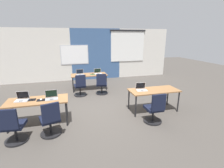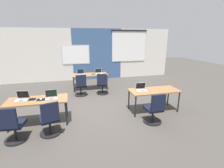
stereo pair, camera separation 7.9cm
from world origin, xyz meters
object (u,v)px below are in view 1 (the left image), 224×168
(chair_far_left, at_px, (80,87))
(chair_near_left_end, at_px, (13,128))
(desk_near_left, at_px, (38,102))
(laptop_near_right_inner, at_px, (141,89))
(chair_near_right_inner, at_px, (155,111))
(laptop_near_left_end, at_px, (22,99))
(laptop_far_right, at_px, (98,73))
(desk_far_center, at_px, (89,76))
(laptop_far_left, at_px, (80,73))
(mouse_near_left_end, at_px, (31,99))
(laptop_near_left_inner, at_px, (52,97))
(chair_near_left_inner, at_px, (51,122))
(mouse_far_right, at_px, (93,74))
(desk_near_right, at_px, (154,92))
(chair_far_right, at_px, (102,86))
(mouse_near_left_inner, at_px, (41,99))

(chair_far_left, relative_size, chair_near_left_end, 1.00)
(desk_near_left, bearing_deg, chair_far_left, 57.70)
(laptop_near_right_inner, distance_m, chair_near_right_inner, 0.93)
(laptop_near_left_end, distance_m, chair_near_left_end, 0.95)
(laptop_near_right_inner, bearing_deg, laptop_far_right, 114.15)
(desk_far_center, distance_m, chair_near_right_inner, 3.83)
(laptop_far_left, bearing_deg, laptop_far_right, -1.75)
(laptop_far_left, relative_size, mouse_near_left_end, 2.96)
(mouse_near_left_end, bearing_deg, laptop_near_right_inner, 0.52)
(laptop_near_left_end, height_order, chair_near_left_end, laptop_near_left_end)
(laptop_near_left_inner, height_order, chair_near_left_inner, laptop_near_left_inner)
(chair_near_left_end, bearing_deg, laptop_far_left, -110.17)
(laptop_near_right_inner, relative_size, chair_near_right_inner, 0.39)
(chair_near_left_inner, bearing_deg, chair_near_right_inner, 160.98)
(desk_near_left, height_order, chair_near_left_end, chair_near_left_end)
(mouse_far_right, relative_size, chair_near_left_end, 0.11)
(desk_far_center, bearing_deg, desk_near_left, -122.01)
(desk_far_center, height_order, mouse_far_right, mouse_far_right)
(mouse_far_right, bearing_deg, desk_far_center, 165.76)
(laptop_near_right_inner, distance_m, chair_far_left, 2.69)
(desk_near_right, relative_size, chair_far_right, 1.74)
(laptop_near_left_inner, bearing_deg, desk_near_left, 176.58)
(desk_near_left, bearing_deg, laptop_far_left, 64.57)
(laptop_far_right, relative_size, chair_near_left_end, 0.37)
(desk_far_center, relative_size, laptop_far_left, 4.75)
(desk_near_right, xyz_separation_m, mouse_far_right, (-1.58, 2.76, 0.08))
(chair_near_right_inner, xyz_separation_m, chair_far_left, (-1.85, 2.79, 0.00))
(laptop_near_left_end, distance_m, mouse_near_left_end, 0.24)
(laptop_near_right_inner, height_order, laptop_near_left_end, laptop_near_left_end)
(mouse_far_right, bearing_deg, desk_near_left, -124.85)
(chair_near_right_inner, bearing_deg, chair_near_left_inner, -2.34)
(mouse_near_left_inner, height_order, mouse_far_right, same)
(laptop_far_left, height_order, laptop_far_right, laptop_far_left)
(mouse_far_right, bearing_deg, laptop_near_left_end, -130.81)
(desk_near_left, distance_m, mouse_near_left_inner, 0.13)
(laptop_near_left_inner, distance_m, chair_far_right, 2.73)
(chair_far_left, bearing_deg, mouse_far_right, -136.63)
(laptop_near_right_inner, xyz_separation_m, laptop_far_left, (-1.74, 2.77, 0.00))
(mouse_far_right, bearing_deg, chair_near_left_end, -123.48)
(desk_near_right, height_order, mouse_near_left_end, mouse_near_left_end)
(mouse_near_left_inner, distance_m, chair_near_left_inner, 0.78)
(mouse_far_right, distance_m, mouse_near_left_end, 3.41)
(chair_near_right_inner, bearing_deg, desk_near_left, -14.29)
(laptop_near_left_inner, height_order, chair_near_left_end, laptop_near_left_inner)
(chair_far_right, bearing_deg, laptop_far_right, -75.96)
(laptop_far_right, bearing_deg, laptop_near_left_end, -134.99)
(laptop_near_left_inner, xyz_separation_m, chair_far_right, (1.81, 2.01, -0.39))
(desk_near_right, height_order, laptop_near_right_inner, laptop_near_right_inner)
(chair_near_right_inner, bearing_deg, laptop_near_left_end, -14.07)
(mouse_near_left_end, bearing_deg, laptop_far_left, 61.67)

